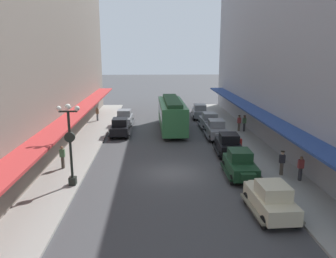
{
  "coord_description": "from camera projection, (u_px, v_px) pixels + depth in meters",
  "views": [
    {
      "loc": [
        -1.29,
        -22.33,
        8.41
      ],
      "look_at": [
        0.0,
        6.0,
        1.8
      ],
      "focal_mm": 36.0,
      "sensor_mm": 36.0,
      "label": 1
    }
  ],
  "objects": [
    {
      "name": "parked_car_4",
      "position": [
        200.0,
        111.0,
        42.57
      ],
      "size": [
        2.29,
        4.31,
        1.84
      ],
      "color": "slate",
      "rests_on": "ground"
    },
    {
      "name": "pedestrian_2",
      "position": [
        301.0,
        168.0,
        21.79
      ],
      "size": [
        0.36,
        0.24,
        1.64
      ],
      "color": "#2D2D33",
      "rests_on": "sidewalk_right"
    },
    {
      "name": "parked_car_6",
      "position": [
        271.0,
        199.0,
        17.43
      ],
      "size": [
        2.25,
        4.3,
        1.84
      ],
      "color": "beige",
      "rests_on": "ground"
    },
    {
      "name": "parked_car_2",
      "position": [
        240.0,
        164.0,
        22.8
      ],
      "size": [
        2.22,
        4.29,
        1.84
      ],
      "color": "#193D23",
      "rests_on": "ground"
    },
    {
      "name": "pedestrian_3",
      "position": [
        239.0,
        123.0,
        35.35
      ],
      "size": [
        0.36,
        0.28,
        1.67
      ],
      "color": "#4C4238",
      "rests_on": "sidewalk_right"
    },
    {
      "name": "sidewalk_left",
      "position": [
        64.0,
        174.0,
        23.34
      ],
      "size": [
        3.0,
        60.0,
        0.15
      ],
      "primitive_type": "cube",
      "color": "#99968E",
      "rests_on": "ground"
    },
    {
      "name": "pedestrian_5",
      "position": [
        282.0,
        163.0,
        22.8
      ],
      "size": [
        0.36,
        0.28,
        1.67
      ],
      "color": "#4C4238",
      "rests_on": "sidewalk_right"
    },
    {
      "name": "parked_car_3",
      "position": [
        228.0,
        144.0,
        27.69
      ],
      "size": [
        2.31,
        4.32,
        1.84
      ],
      "color": "black",
      "rests_on": "ground"
    },
    {
      "name": "lamp_post_with_clock",
      "position": [
        70.0,
        141.0,
        20.66
      ],
      "size": [
        1.42,
        0.44,
        5.16
      ],
      "color": "black",
      "rests_on": "sidewalk_left"
    },
    {
      "name": "building_row_left",
      "position": [
        11.0,
        46.0,
        21.27
      ],
      "size": [
        4.3,
        60.0,
        17.34
      ],
      "color": "slate",
      "rests_on": "ground"
    },
    {
      "name": "streetcar",
      "position": [
        172.0,
        113.0,
        35.8
      ],
      "size": [
        2.68,
        9.64,
        3.46
      ],
      "color": "#33723F",
      "rests_on": "ground"
    },
    {
      "name": "fire_hydrant",
      "position": [
        241.0,
        143.0,
        29.36
      ],
      "size": [
        0.24,
        0.24,
        0.82
      ],
      "color": "#B21E19",
      "rests_on": "sidewalk_right"
    },
    {
      "name": "pedestrian_4",
      "position": [
        62.0,
        157.0,
        24.09
      ],
      "size": [
        0.36,
        0.24,
        1.64
      ],
      "color": "#4C4238",
      "rests_on": "sidewalk_left"
    },
    {
      "name": "ground_plane",
      "position": [
        172.0,
        173.0,
        23.69
      ],
      "size": [
        200.0,
        200.0,
        0.0
      ],
      "primitive_type": "plane",
      "color": "#424244"
    },
    {
      "name": "sidewalk_right",
      "position": [
        277.0,
        170.0,
        24.01
      ],
      "size": [
        3.0,
        60.0,
        0.15
      ],
      "primitive_type": "cube",
      "color": "#99968E",
      "rests_on": "ground"
    },
    {
      "name": "parked_car_5",
      "position": [
        216.0,
        129.0,
        32.78
      ],
      "size": [
        2.15,
        4.26,
        1.84
      ],
      "color": "slate",
      "rests_on": "ground"
    },
    {
      "name": "parked_car_7",
      "position": [
        120.0,
        127.0,
        33.88
      ],
      "size": [
        2.18,
        4.27,
        1.84
      ],
      "color": "black",
      "rests_on": "ground"
    },
    {
      "name": "pedestrian_1",
      "position": [
        244.0,
        123.0,
        35.22
      ],
      "size": [
        0.36,
        0.28,
        1.67
      ],
      "color": "#2D2D33",
      "rests_on": "sidewalk_right"
    },
    {
      "name": "parked_car_1",
      "position": [
        124.0,
        118.0,
        38.31
      ],
      "size": [
        2.24,
        4.3,
        1.84
      ],
      "color": "slate",
      "rests_on": "ground"
    },
    {
      "name": "building_row_right",
      "position": [
        328.0,
        37.0,
        22.04
      ],
      "size": [
        4.3,
        60.0,
        18.54
      ],
      "color": "#939399",
      "rests_on": "ground"
    },
    {
      "name": "parked_car_0",
      "position": [
        209.0,
        120.0,
        36.93
      ],
      "size": [
        2.23,
        4.29,
        1.84
      ],
      "color": "slate",
      "rests_on": "ground"
    },
    {
      "name": "pedestrian_0",
      "position": [
        97.0,
        114.0,
        40.52
      ],
      "size": [
        0.36,
        0.24,
        1.64
      ],
      "color": "slate",
      "rests_on": "sidewalk_left"
    }
  ]
}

